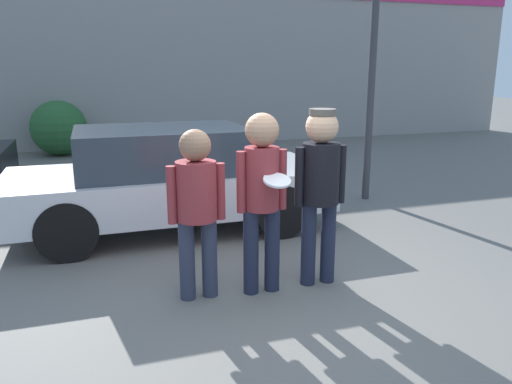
{
  "coord_description": "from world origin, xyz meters",
  "views": [
    {
      "loc": [
        -1.56,
        -4.17,
        2.17
      ],
      "look_at": [
        -0.06,
        0.37,
        0.98
      ],
      "focal_mm": 35.0,
      "sensor_mm": 36.0,
      "label": 1
    }
  ],
  "objects": [
    {
      "name": "person_middle_with_frisbee",
      "position": [
        -0.06,
        0.19,
        1.07
      ],
      "size": [
        0.5,
        0.53,
        1.78
      ],
      "color": "#1E2338",
      "rests_on": "ground"
    },
    {
      "name": "person_left",
      "position": [
        -0.68,
        0.26,
        0.98
      ],
      "size": [
        0.55,
        0.38,
        1.64
      ],
      "color": "#2D3347",
      "rests_on": "ground"
    },
    {
      "name": "ground_plane",
      "position": [
        0.0,
        0.0,
        0.0
      ],
      "size": [
        56.0,
        56.0,
        0.0
      ],
      "primitive_type": "plane",
      "color": "#66635E"
    },
    {
      "name": "person_right",
      "position": [
        0.56,
        0.21,
        1.1
      ],
      "size": [
        0.55,
        0.38,
        1.79
      ],
      "color": "#1E2338",
      "rests_on": "ground"
    },
    {
      "name": "shrub",
      "position": [
        -2.36,
        9.41,
        0.69
      ],
      "size": [
        1.39,
        1.39,
        1.39
      ],
      "color": "#285B2D",
      "rests_on": "ground"
    },
    {
      "name": "parked_car_near",
      "position": [
        -0.63,
        2.48,
        0.72
      ],
      "size": [
        4.25,
        1.83,
        1.41
      ],
      "color": "silver",
      "rests_on": "ground"
    },
    {
      "name": "storefront_building",
      "position": [
        0.0,
        10.29,
        2.27
      ],
      "size": [
        24.0,
        0.22,
        4.48
      ],
      "color": "gray",
      "rests_on": "ground"
    }
  ]
}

